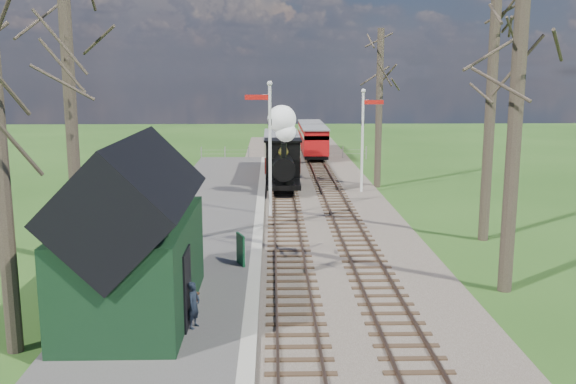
# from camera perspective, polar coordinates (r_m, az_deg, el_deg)

# --- Properties ---
(distant_hills) EXTENTS (114.40, 48.00, 22.02)m
(distant_hills) POSITION_cam_1_polar(r_m,az_deg,el_deg) (80.31, 0.06, -5.86)
(distant_hills) COLOR #385B23
(distant_hills) RESTS_ON ground
(ballast_bed) EXTENTS (8.00, 60.00, 0.10)m
(ballast_bed) POSITION_cam_1_polar(r_m,az_deg,el_deg) (35.27, 1.69, -0.08)
(ballast_bed) COLOR brown
(ballast_bed) RESTS_ON ground
(track_near) EXTENTS (1.60, 60.00, 0.15)m
(track_near) POSITION_cam_1_polar(r_m,az_deg,el_deg) (35.21, -0.42, -0.01)
(track_near) COLOR brown
(track_near) RESTS_ON ground
(track_far) EXTENTS (1.60, 60.00, 0.15)m
(track_far) POSITION_cam_1_polar(r_m,az_deg,el_deg) (35.35, 3.80, 0.01)
(track_far) COLOR brown
(track_far) RESTS_ON ground
(platform) EXTENTS (5.00, 44.00, 0.20)m
(platform) POSITION_cam_1_polar(r_m,az_deg,el_deg) (27.54, -7.43, -3.12)
(platform) COLOR #474442
(platform) RESTS_ON ground
(coping_strip) EXTENTS (0.40, 44.00, 0.21)m
(coping_strip) POSITION_cam_1_polar(r_m,az_deg,el_deg) (27.39, -2.63, -3.11)
(coping_strip) COLOR #B2AD9E
(coping_strip) RESTS_ON ground
(station_shed) EXTENTS (3.25, 6.30, 4.78)m
(station_shed) POSITION_cam_1_polar(r_m,az_deg,el_deg) (17.55, -13.55, -3.99)
(station_shed) COLOR black
(station_shed) RESTS_ON platform
(semaphore_near) EXTENTS (1.22, 0.24, 6.22)m
(semaphore_near) POSITION_cam_1_polar(r_m,az_deg,el_deg) (28.75, -1.75, 4.68)
(semaphore_near) COLOR silver
(semaphore_near) RESTS_ON ground
(semaphore_far) EXTENTS (1.22, 0.24, 5.72)m
(semaphore_far) POSITION_cam_1_polar(r_m,az_deg,el_deg) (35.11, 6.76, 5.25)
(semaphore_far) COLOR silver
(semaphore_far) RESTS_ON ground
(bare_trees) EXTENTS (15.51, 22.39, 12.00)m
(bare_trees) POSITION_cam_1_polar(r_m,az_deg,el_deg) (22.82, 3.48, 7.10)
(bare_trees) COLOR #382D23
(bare_trees) RESTS_ON ground
(fence_line) EXTENTS (12.60, 0.08, 1.00)m
(fence_line) POSITION_cam_1_polar(r_m,az_deg,el_deg) (48.98, -0.36, 3.54)
(fence_line) COLOR slate
(fence_line) RESTS_ON ground
(locomotive) EXTENTS (1.89, 4.42, 4.73)m
(locomotive) POSITION_cam_1_polar(r_m,az_deg,el_deg) (34.92, -0.44, 3.34)
(locomotive) COLOR black
(locomotive) RESTS_ON ground
(coach) EXTENTS (2.21, 7.57, 2.32)m
(coach) POSITION_cam_1_polar(r_m,az_deg,el_deg) (41.01, -0.57, 3.61)
(coach) COLOR black
(coach) RESTS_ON ground
(red_carriage_a) EXTENTS (1.91, 4.74, 2.01)m
(red_carriage_a) POSITION_cam_1_polar(r_m,az_deg,el_deg) (48.39, 2.38, 4.46)
(red_carriage_a) COLOR black
(red_carriage_a) RESTS_ON ground
(red_carriage_b) EXTENTS (1.91, 4.74, 2.01)m
(red_carriage_b) POSITION_cam_1_polar(r_m,az_deg,el_deg) (53.85, 2.00, 5.09)
(red_carriage_b) COLOR black
(red_carriage_b) RESTS_ON ground
(sign_board) EXTENTS (0.33, 0.70, 1.05)m
(sign_board) POSITION_cam_1_polar(r_m,az_deg,el_deg) (21.72, -4.21, -5.11)
(sign_board) COLOR #0D3E21
(sign_board) RESTS_ON platform
(bench) EXTENTS (0.92, 1.43, 0.79)m
(bench) POSITION_cam_1_polar(r_m,az_deg,el_deg) (18.12, -9.78, -8.98)
(bench) COLOR #422717
(bench) RESTS_ON platform
(person) EXTENTS (0.42, 0.51, 1.20)m
(person) POSITION_cam_1_polar(r_m,az_deg,el_deg) (16.65, -8.38, -9.89)
(person) COLOR black
(person) RESTS_ON platform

